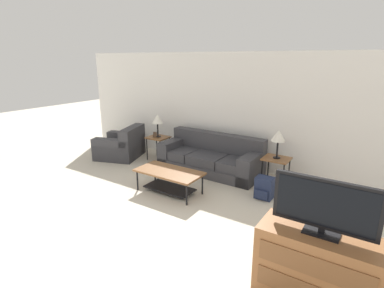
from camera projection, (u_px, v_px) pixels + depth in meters
ground_plane at (37, 280)px, 3.45m from camera, size 24.00×24.00×0.00m
wall_back at (227, 110)px, 6.91m from camera, size 8.73×0.06×2.60m
couch at (211, 158)px, 6.72m from camera, size 2.31×0.95×0.82m
armchair at (121, 146)px, 7.68m from camera, size 1.28×1.30×0.80m
coffee_table at (169, 176)px, 5.62m from camera, size 1.26×0.64×0.43m
side_table_left at (158, 139)px, 7.42m from camera, size 0.50×0.46×0.58m
side_table_right at (276, 161)px, 5.85m from camera, size 0.50×0.46×0.58m
table_lamp_left at (157, 119)px, 7.28m from camera, size 0.27×0.27×0.57m
table_lamp_right at (278, 136)px, 5.71m from camera, size 0.27×0.27×0.57m
tv_console at (317, 266)px, 3.09m from camera, size 1.20×0.52×0.77m
television at (325, 206)px, 2.90m from camera, size 0.99×0.20×0.58m
backpack at (264, 188)px, 5.41m from camera, size 0.31×0.31×0.41m
picture_frame at (155, 135)px, 7.35m from camera, size 0.10×0.04×0.13m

